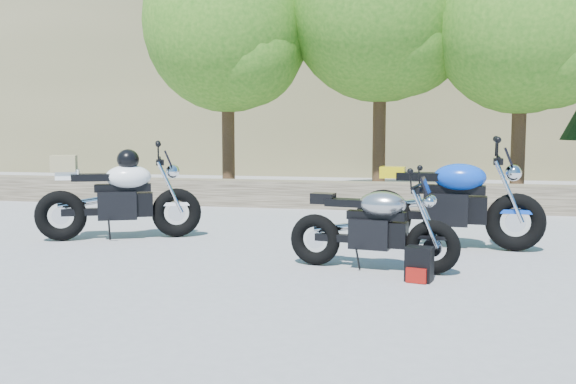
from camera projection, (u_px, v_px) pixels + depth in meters
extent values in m
plane|color=gray|center=(250.00, 271.00, 6.84)|extent=(90.00, 90.00, 0.00)
cube|color=#4A4031|center=(328.00, 195.00, 12.16)|extent=(22.00, 0.55, 0.50)
cube|color=brown|center=(453.00, 10.00, 32.69)|extent=(80.00, 30.00, 15.00)
cylinder|color=#382314|center=(228.00, 128.00, 14.22)|extent=(0.28, 0.28, 3.02)
sphere|color=#296817|center=(227.00, 24.00, 13.99)|extent=(3.67, 3.67, 3.67)
sphere|color=#296817|center=(246.00, 52.00, 13.66)|extent=(2.38, 2.38, 2.38)
cylinder|color=#382314|center=(379.00, 120.00, 13.89)|extent=(0.28, 0.28, 3.36)
sphere|color=#296817|center=(381.00, 1.00, 13.64)|extent=(4.08, 4.08, 4.08)
sphere|color=#296817|center=(404.00, 33.00, 13.32)|extent=(2.64, 2.64, 2.64)
cylinder|color=#382314|center=(519.00, 131.00, 12.74)|extent=(0.28, 0.28, 2.91)
sphere|color=#296817|center=(523.00, 19.00, 12.53)|extent=(3.54, 3.54, 3.54)
sphere|color=#296817|center=(551.00, 49.00, 12.19)|extent=(2.29, 2.29, 2.29)
torus|color=black|center=(433.00, 247.00, 6.64)|extent=(0.59, 0.23, 0.57)
torus|color=black|center=(315.00, 240.00, 7.09)|extent=(0.59, 0.23, 0.57)
cylinder|color=silver|center=(433.00, 247.00, 6.64)|extent=(0.20, 0.07, 0.20)
cylinder|color=silver|center=(315.00, 240.00, 7.09)|extent=(0.20, 0.07, 0.20)
cube|color=black|center=(371.00, 233.00, 6.86)|extent=(0.46, 0.33, 0.32)
cube|color=black|center=(376.00, 215.00, 6.82)|extent=(0.64, 0.24, 0.09)
ellipsoid|color=#A3A3A7|center=(382.00, 204.00, 6.78)|extent=(0.56, 0.42, 0.27)
cube|color=black|center=(347.00, 203.00, 6.92)|extent=(0.47, 0.26, 0.08)
cube|color=black|center=(323.00, 198.00, 7.02)|extent=(0.27, 0.21, 0.12)
cylinder|color=black|center=(417.00, 186.00, 6.64)|extent=(0.12, 0.59, 0.03)
sphere|color=silver|center=(430.00, 201.00, 6.60)|extent=(0.16, 0.16, 0.16)
torus|color=black|center=(177.00, 213.00, 8.91)|extent=(0.69, 0.43, 0.68)
torus|color=black|center=(61.00, 216.00, 8.60)|extent=(0.69, 0.43, 0.68)
cylinder|color=silver|center=(177.00, 213.00, 8.91)|extent=(0.23, 0.13, 0.23)
cylinder|color=silver|center=(61.00, 216.00, 8.60)|extent=(0.23, 0.13, 0.23)
cube|color=black|center=(118.00, 205.00, 8.74)|extent=(0.60, 0.50, 0.38)
cube|color=black|center=(123.00, 188.00, 8.73)|extent=(0.75, 0.46, 0.11)
ellipsoid|color=white|center=(128.00, 177.00, 8.73)|extent=(0.73, 0.63, 0.32)
cube|color=black|center=(93.00, 177.00, 8.64)|extent=(0.58, 0.43, 0.10)
cube|color=white|center=(68.00, 174.00, 8.57)|extent=(0.36, 0.32, 0.14)
cylinder|color=black|center=(160.00, 158.00, 8.80)|extent=(0.32, 0.66, 0.03)
sphere|color=silver|center=(173.00, 171.00, 8.85)|extent=(0.19, 0.19, 0.19)
ellipsoid|color=black|center=(128.00, 160.00, 8.71)|extent=(0.40, 0.41, 0.28)
cube|color=#958657|center=(64.00, 163.00, 8.55)|extent=(0.41, 0.38, 0.21)
torus|color=black|center=(515.00, 222.00, 7.88)|extent=(0.73, 0.23, 0.72)
torus|color=black|center=(383.00, 217.00, 8.33)|extent=(0.73, 0.23, 0.72)
cylinder|color=silver|center=(515.00, 222.00, 7.88)|extent=(0.25, 0.06, 0.25)
cylinder|color=silver|center=(383.00, 217.00, 8.33)|extent=(0.25, 0.06, 0.25)
cube|color=black|center=(446.00, 209.00, 8.10)|extent=(0.56, 0.38, 0.41)
cube|color=black|center=(453.00, 190.00, 8.05)|extent=(0.80, 0.24, 0.11)
ellipsoid|color=blue|center=(460.00, 177.00, 8.02)|extent=(0.68, 0.48, 0.34)
cube|color=black|center=(419.00, 176.00, 8.15)|extent=(0.58, 0.29, 0.10)
cube|color=#DABE0B|center=(393.00, 172.00, 8.24)|extent=(0.33, 0.25, 0.15)
cylinder|color=black|center=(498.00, 157.00, 7.86)|extent=(0.09, 0.75, 0.04)
sphere|color=silver|center=(513.00, 173.00, 7.83)|extent=(0.20, 0.20, 0.20)
cube|color=black|center=(419.00, 264.00, 6.35)|extent=(0.29, 0.24, 0.35)
cube|color=maroon|center=(416.00, 276.00, 6.26)|extent=(0.20, 0.08, 0.15)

